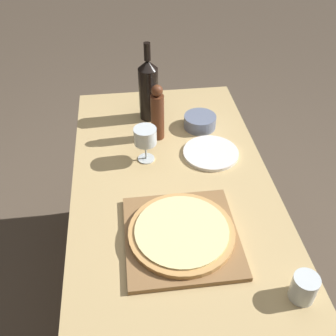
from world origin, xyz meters
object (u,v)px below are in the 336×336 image
pizza (182,232)px  pepper_mill (157,114)px  wine_glass (145,137)px  wine_bottle (149,89)px  small_bowl (200,122)px

pizza → pepper_mill: bearing=91.7°
pizza → wine_glass: (-0.08, 0.41, 0.08)m
wine_glass → pizza: bearing=-79.2°
pepper_mill → wine_glass: bearing=-113.3°
pepper_mill → wine_glass: pepper_mill is taller
wine_bottle → pepper_mill: bearing=-82.1°
pizza → wine_bottle: wine_bottle is taller
wine_bottle → small_bowl: 0.27m
pizza → pepper_mill: 0.57m
pizza → wine_glass: 0.43m
pizza → small_bowl: size_ratio=2.42×
wine_bottle → wine_glass: size_ratio=2.41×
small_bowl → pepper_mill: bearing=-164.8°
wine_bottle → pepper_mill: wine_bottle is taller
wine_bottle → wine_glass: wine_bottle is taller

